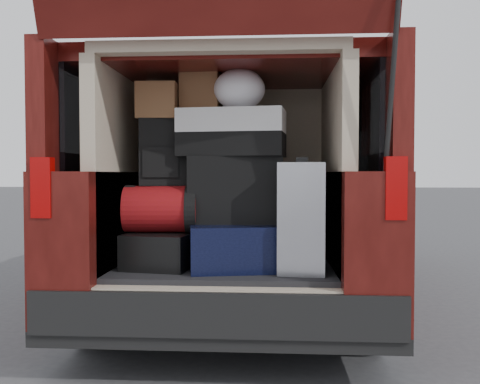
% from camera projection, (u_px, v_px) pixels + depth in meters
% --- Properties ---
extents(ground, '(80.00, 80.00, 0.00)m').
position_uv_depth(ground, '(222.00, 369.00, 2.83)').
color(ground, '#3C3C3F').
rests_on(ground, ground).
extents(minivan, '(1.90, 5.35, 2.77)m').
position_uv_depth(minivan, '(242.00, 193.00, 4.65)').
color(minivan, black).
rests_on(minivan, ground).
extents(load_floor, '(1.24, 1.05, 0.55)m').
position_uv_depth(load_floor, '(226.00, 307.00, 3.09)').
color(load_floor, black).
rests_on(load_floor, ground).
extents(black_hardshell, '(0.44, 0.55, 0.20)m').
position_uv_depth(black_hardshell, '(165.00, 249.00, 2.98)').
color(black_hardshell, black).
rests_on(black_hardshell, load_floor).
extents(navy_hardshell, '(0.57, 0.66, 0.25)m').
position_uv_depth(navy_hardshell, '(231.00, 244.00, 2.96)').
color(navy_hardshell, black).
rests_on(navy_hardshell, load_floor).
extents(silver_roller, '(0.28, 0.42, 0.60)m').
position_uv_depth(silver_roller, '(302.00, 217.00, 2.82)').
color(silver_roller, white).
rests_on(silver_roller, load_floor).
extents(red_duffel, '(0.43, 0.30, 0.27)m').
position_uv_depth(red_duffel, '(161.00, 209.00, 2.94)').
color(red_duffel, maroon).
rests_on(red_duffel, black_hardshell).
extents(black_soft_case, '(0.54, 0.32, 0.39)m').
position_uv_depth(black_soft_case, '(236.00, 190.00, 2.97)').
color(black_soft_case, black).
rests_on(black_soft_case, navy_hardshell).
extents(backpack, '(0.30, 0.21, 0.39)m').
position_uv_depth(backpack, '(163.00, 153.00, 2.99)').
color(backpack, black).
rests_on(backpack, red_duffel).
extents(twotone_duffel, '(0.63, 0.37, 0.27)m').
position_uv_depth(twotone_duffel, '(232.00, 133.00, 2.95)').
color(twotone_duffel, white).
rests_on(twotone_duffel, black_soft_case).
extents(grocery_sack_lower, '(0.23, 0.19, 0.21)m').
position_uv_depth(grocery_sack_lower, '(158.00, 102.00, 2.97)').
color(grocery_sack_lower, brown).
rests_on(grocery_sack_lower, backpack).
extents(grocery_sack_upper, '(0.24, 0.20, 0.23)m').
position_uv_depth(grocery_sack_upper, '(201.00, 93.00, 3.03)').
color(grocery_sack_upper, brown).
rests_on(grocery_sack_upper, twotone_duffel).
extents(plastic_bag_center, '(0.34, 0.32, 0.24)m').
position_uv_depth(plastic_bag_center, '(239.00, 89.00, 2.94)').
color(plastic_bag_center, silver).
rests_on(plastic_bag_center, twotone_duffel).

